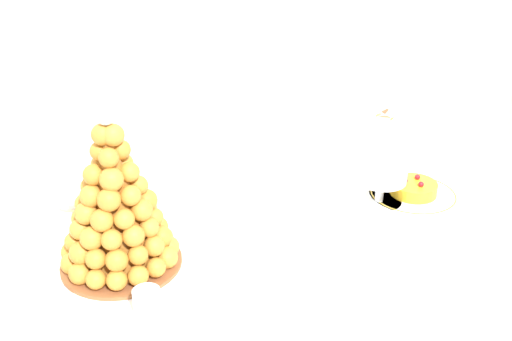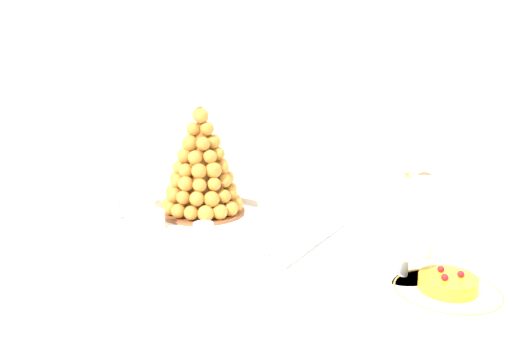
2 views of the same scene
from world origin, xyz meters
name	(u,v)px [view 1 (image 1 of 2)]	position (x,y,z in m)	size (l,w,h in m)	color
buffet_table	(227,296)	(0.00, 0.00, 0.64)	(1.38, 0.92, 0.74)	brown
serving_tray	(156,265)	(-0.13, 0.06, 0.74)	(0.67, 0.39, 0.02)	white
croquembouche	(115,207)	(-0.19, 0.10, 0.88)	(0.25, 0.25, 0.35)	brown
dessert_cup_left	(58,336)	(-0.38, -0.06, 0.77)	(0.05, 0.05, 0.05)	silver
dessert_cup_mid_left	(147,302)	(-0.22, -0.07, 0.77)	(0.05, 0.05, 0.05)	silver
dessert_cup_centre	(228,273)	(-0.05, -0.08, 0.77)	(0.05, 0.05, 0.05)	silver
dessert_cup_mid_right	(291,245)	(0.11, -0.08, 0.77)	(0.06, 0.06, 0.05)	silver
creme_brulee_ramekin	(38,300)	(-0.37, 0.07, 0.76)	(0.09, 0.09, 0.03)	white
macaron_goblet	(384,150)	(0.44, -0.02, 0.88)	(0.12, 0.12, 0.24)	white
fruit_tart_plate	(413,191)	(0.54, -0.05, 0.75)	(0.22, 0.22, 0.05)	white
wine_glass	(71,195)	(-0.23, 0.24, 0.86)	(0.08, 0.08, 0.17)	silver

